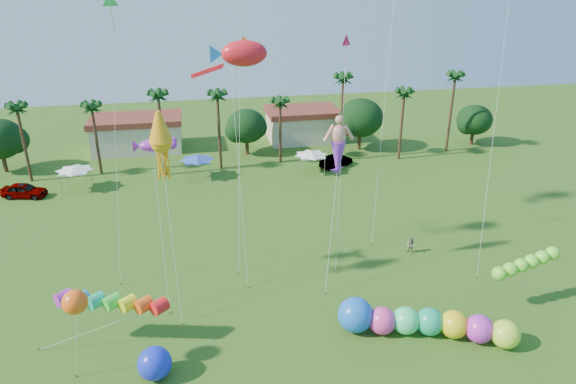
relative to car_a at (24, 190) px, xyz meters
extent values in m
cylinder|color=#3A2819|center=(-0.57, 5.17, 3.67)|extent=(0.36, 0.36, 9.00)
cylinder|color=#3A2819|center=(7.43, 6.17, 3.42)|extent=(0.36, 0.36, 8.50)
cylinder|color=#3A2819|center=(15.43, 4.17, 4.17)|extent=(0.36, 0.36, 10.00)
cylinder|color=#3A2819|center=(22.43, 5.17, 3.92)|extent=(0.36, 0.36, 9.50)
cylinder|color=#3A2819|center=(30.43, 6.17, 3.17)|extent=(0.36, 0.36, 8.00)
cylinder|color=#3A2819|center=(38.43, 5.17, 4.67)|extent=(0.36, 0.36, 11.00)
cylinder|color=#3A2819|center=(46.43, 4.17, 3.67)|extent=(0.36, 0.36, 9.00)
cylinder|color=#3A2819|center=(54.43, 6.17, 4.42)|extent=(0.36, 0.36, 10.50)
sphere|color=#113814|center=(26.43, 10.17, 3.20)|extent=(5.46, 5.46, 5.46)
sphere|color=#113814|center=(42.43, 9.17, 3.82)|extent=(6.30, 6.30, 6.30)
sphere|color=#113814|center=(59.43, 8.17, 2.89)|extent=(5.04, 5.04, 5.04)
cube|color=beige|center=(11.43, 15.17, 1.17)|extent=(12.00, 7.00, 4.00)
cube|color=beige|center=(35.43, 15.17, 1.17)|extent=(10.00, 7.00, 4.00)
pyramid|color=white|center=(5.43, 1.17, 1.92)|extent=(3.00, 3.00, 0.60)
pyramid|color=blue|center=(19.43, 2.17, 1.92)|extent=(3.00, 3.00, 0.60)
pyramid|color=white|center=(33.43, 1.17, 1.92)|extent=(3.00, 3.00, 0.60)
imported|color=#4C4C54|center=(0.00, 0.00, 0.00)|extent=(5.19, 3.01, 1.66)
imported|color=#4C4C54|center=(37.22, 2.87, -0.06)|extent=(4.87, 3.72, 1.54)
imported|color=gray|center=(37.61, -20.11, -0.04)|extent=(0.95, 0.97, 1.57)
sphere|color=#E43C9E|center=(31.08, -30.16, 0.15)|extent=(1.97, 1.97, 1.97)
sphere|color=#38EE89|center=(32.72, -30.46, 0.15)|extent=(1.97, 1.97, 1.97)
sphere|color=#17A679|center=(34.31, -30.88, 0.15)|extent=(1.97, 1.97, 1.97)
sphere|color=yellow|center=(35.83, -31.49, 0.15)|extent=(1.97, 1.97, 1.97)
sphere|color=#C02FC9|center=(37.29, -32.27, 0.15)|extent=(1.97, 1.97, 1.97)
sphere|color=#B8EF35|center=(38.73, -33.12, 0.15)|extent=(1.97, 1.97, 1.97)
sphere|color=blue|center=(29.34, -29.52, 0.43)|extent=(3.22, 3.22, 2.51)
sphere|color=#192CE1|center=(15.68, -31.58, 0.23)|extent=(2.13, 2.13, 2.13)
cylinder|color=red|center=(14.24, -28.34, 2.15)|extent=(6.71, 4.36, 0.97)
cylinder|color=silver|center=(11.91, -27.94, 0.66)|extent=(8.27, 0.83, 3.00)
cylinder|color=brown|center=(7.78, -27.53, -0.75)|extent=(0.08, 0.08, 0.16)
ellipsoid|color=#6AE833|center=(40.33, -29.16, 2.26)|extent=(5.84, 2.45, 1.26)
cylinder|color=silver|center=(43.11, -28.69, 0.71)|extent=(5.58, 0.98, 3.11)
cylinder|color=brown|center=(45.89, -28.21, -0.75)|extent=(0.08, 0.08, 0.16)
sphere|color=#FF5C14|center=(11.49, -30.55, 4.65)|extent=(1.68, 1.68, 1.50)
cylinder|color=silver|center=(11.11, -30.59, 1.91)|extent=(0.78, 0.11, 5.48)
cylinder|color=brown|center=(10.74, -30.64, -0.75)|extent=(0.08, 0.08, 0.16)
cylinder|color=silver|center=(29.24, -23.10, 4.55)|extent=(1.73, 3.67, 10.76)
cylinder|color=brown|center=(28.40, -24.92, -0.75)|extent=(0.08, 0.08, 0.16)
ellipsoid|color=red|center=(23.35, -18.19, 16.93)|extent=(5.43, 2.50, 2.18)
cylinder|color=silver|center=(22.94, -20.53, 8.05)|extent=(0.85, 4.71, 17.77)
cylinder|color=brown|center=(22.53, -22.87, -0.75)|extent=(0.08, 0.08, 0.16)
cylinder|color=silver|center=(22.95, -17.09, 12.61)|extent=(1.91, 6.83, 26.88)
cylinder|color=brown|center=(22.00, -20.49, -0.75)|extent=(0.08, 0.08, 0.16)
cone|color=orange|center=(16.87, -22.58, 11.66)|extent=(1.77, 1.77, 4.70)
cylinder|color=silver|center=(17.08, -24.59, 5.41)|extent=(0.44, 4.05, 12.49)
cylinder|color=brown|center=(17.28, -26.60, -0.75)|extent=(0.08, 0.08, 0.16)
ellipsoid|color=purple|center=(16.08, -20.59, 10.88)|extent=(3.36, 2.10, 1.24)
cylinder|color=silver|center=(16.25, -22.85, 5.02)|extent=(0.36, 4.55, 11.72)
cylinder|color=brown|center=(16.41, -25.11, -0.75)|extent=(0.08, 0.08, 0.16)
cone|color=#CD164A|center=(31.27, -18.39, 17.63)|extent=(1.09, 0.79, 1.13)
cylinder|color=silver|center=(30.67, -20.19, 8.40)|extent=(1.23, 3.62, 18.47)
cylinder|color=brown|center=(30.08, -21.98, -0.75)|extent=(0.08, 0.08, 0.16)
cylinder|color=silver|center=(41.92, -23.31, 10.99)|extent=(1.13, 3.58, 23.65)
cylinder|color=brown|center=(41.37, -25.09, -0.75)|extent=(0.08, 0.08, 0.16)
cone|color=green|center=(13.98, -16.89, 20.66)|extent=(1.35, 0.90, 1.38)
cylinder|color=silver|center=(13.18, -18.65, 9.91)|extent=(1.62, 3.55, 21.49)
cylinder|color=brown|center=(12.39, -20.40, -0.75)|extent=(0.08, 0.08, 0.16)
cylinder|color=silver|center=(35.61, -16.32, 12.13)|extent=(1.88, 3.46, 25.93)
cylinder|color=brown|center=(34.69, -18.04, -0.75)|extent=(0.08, 0.08, 0.16)
camera|label=1|loc=(19.02, -57.73, 22.54)|focal=32.00mm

